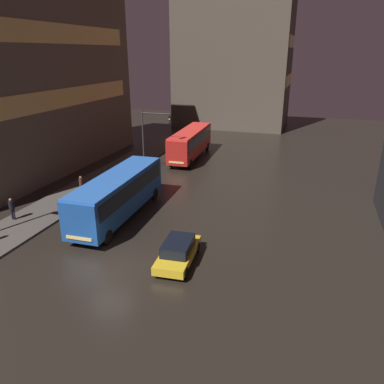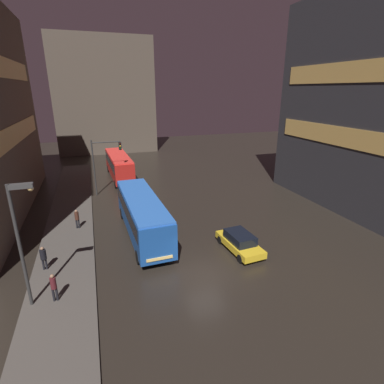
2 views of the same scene
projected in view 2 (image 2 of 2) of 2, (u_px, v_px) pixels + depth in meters
name	position (u px, v px, depth m)	size (l,w,h in m)	color
ground_plane	(206.00, 274.00, 20.02)	(120.00, 120.00, 0.00)	black
sidewalk_left	(69.00, 229.00, 26.25)	(4.00, 48.00, 0.15)	#47423D
building_right_block	(383.00, 105.00, 29.08)	(10.07, 19.47, 20.45)	#2D2D33
building_far_backdrop	(104.00, 96.00, 58.68)	(18.07, 12.00, 20.74)	#4C4238
bus_near	(142.00, 212.00, 24.60)	(2.93, 11.26, 3.37)	#194793
bus_far	(119.00, 164.00, 40.62)	(2.86, 11.13, 3.34)	#AD1E19
car_taxi	(240.00, 242.00, 22.65)	(2.16, 4.56, 1.46)	gold
pedestrian_near	(77.00, 217.00, 25.92)	(0.48, 0.48, 1.71)	black
pedestrian_mid	(54.00, 286.00, 16.92)	(0.46, 0.46, 1.75)	black
pedestrian_far	(43.00, 256.00, 19.91)	(0.55, 0.55, 1.70)	black
traffic_light_main	(103.00, 158.00, 33.82)	(3.29, 0.35, 6.37)	#2D2D2D
street_lamp_sidewalk	(21.00, 227.00, 15.48)	(1.25, 0.36, 7.13)	#2D2D2D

